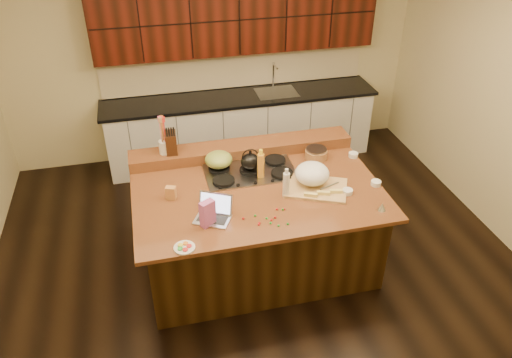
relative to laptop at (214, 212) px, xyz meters
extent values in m
cube|color=black|center=(0.48, 0.35, -0.98)|extent=(5.50, 5.00, 0.01)
cube|color=beige|center=(0.48, 2.86, 0.37)|extent=(5.50, 0.01, 2.70)
cube|color=black|center=(0.48, 0.35, -0.54)|extent=(2.22, 1.42, 0.88)
cube|color=black|center=(0.48, 0.35, -0.08)|extent=(2.40, 1.60, 0.04)
cube|color=black|center=(0.48, 1.05, 0.00)|extent=(2.40, 0.30, 0.12)
cube|color=gray|center=(0.48, 0.65, -0.05)|extent=(0.92, 0.52, 0.02)
cylinder|color=black|center=(0.18, 0.78, -0.03)|extent=(0.22, 0.22, 0.03)
cylinder|color=black|center=(0.78, 0.78, -0.03)|extent=(0.22, 0.22, 0.03)
cylinder|color=black|center=(0.18, 0.52, -0.03)|extent=(0.22, 0.22, 0.03)
cylinder|color=black|center=(0.78, 0.52, -0.03)|extent=(0.22, 0.22, 0.03)
cylinder|color=black|center=(0.48, 0.65, -0.03)|extent=(0.22, 0.22, 0.03)
cube|color=silver|center=(0.78, 2.52, -0.53)|extent=(3.60, 0.62, 0.90)
cube|color=black|center=(0.78, 2.52, -0.06)|extent=(3.70, 0.66, 0.04)
cube|color=gray|center=(1.28, 2.52, -0.04)|extent=(0.55, 0.42, 0.01)
cylinder|color=gray|center=(1.28, 2.70, 0.14)|extent=(0.02, 0.02, 0.36)
cube|color=black|center=(0.78, 2.67, 0.97)|extent=(3.60, 0.34, 0.90)
cube|color=beige|center=(0.78, 2.83, 0.22)|extent=(3.60, 0.03, 0.50)
ellipsoid|color=black|center=(0.48, 0.65, 0.07)|extent=(0.20, 0.20, 0.17)
ellipsoid|color=olive|center=(0.18, 0.78, 0.07)|extent=(0.33, 0.33, 0.16)
cube|color=#B7B7BC|center=(-0.02, -0.04, -0.05)|extent=(0.37, 0.33, 0.01)
cube|color=black|center=(-0.02, -0.04, -0.04)|extent=(0.29, 0.23, 0.00)
cube|color=#B7B7BC|center=(0.03, 0.05, 0.06)|extent=(0.30, 0.20, 0.20)
cube|color=silver|center=(0.02, 0.05, 0.06)|extent=(0.27, 0.17, 0.17)
cylinder|color=orange|center=(0.56, 0.54, 0.08)|extent=(0.09, 0.09, 0.27)
cylinder|color=silver|center=(0.72, 0.17, 0.07)|extent=(0.08, 0.08, 0.25)
cube|color=tan|center=(1.04, 0.21, -0.04)|extent=(0.70, 0.62, 0.03)
ellipsoid|color=white|center=(1.02, 0.29, 0.07)|extent=(0.34, 0.34, 0.21)
cube|color=#EDD872|center=(0.93, 0.07, -0.01)|extent=(0.13, 0.03, 0.03)
cube|color=#EDD872|center=(1.06, 0.07, -0.01)|extent=(0.13, 0.03, 0.03)
cube|color=#EDD872|center=(1.19, 0.07, -0.01)|extent=(0.13, 0.03, 0.03)
cylinder|color=gray|center=(1.17, 0.19, -0.02)|extent=(0.22, 0.09, 0.01)
cylinder|color=white|center=(1.30, 0.07, -0.03)|extent=(0.12, 0.12, 0.04)
cylinder|color=white|center=(1.63, 0.14, -0.03)|extent=(0.13, 0.13, 0.04)
cylinder|color=white|center=(1.63, 0.70, -0.03)|extent=(0.11, 0.11, 0.04)
cylinder|color=#996B3F|center=(1.24, 0.78, -0.01)|extent=(0.29, 0.29, 0.09)
cone|color=silver|center=(1.51, -0.25, -0.02)|extent=(0.10, 0.10, 0.07)
cube|color=#BB589F|center=(-0.07, -0.10, 0.07)|extent=(0.15, 0.13, 0.25)
cylinder|color=white|center=(-0.31, -0.36, -0.05)|extent=(0.19, 0.19, 0.01)
cube|color=#BC7E42|center=(-0.34, 0.38, 0.01)|extent=(0.11, 0.09, 0.13)
cylinder|color=white|center=(-0.33, 1.05, 0.13)|extent=(0.15, 0.15, 0.14)
cube|color=black|center=(-0.26, 1.05, 0.17)|extent=(0.12, 0.19, 0.22)
ellipsoid|color=red|center=(0.64, -0.04, -0.05)|extent=(0.02, 0.02, 0.02)
ellipsoid|color=#198C26|center=(0.61, -0.26, -0.05)|extent=(0.02, 0.02, 0.02)
ellipsoid|color=red|center=(0.58, -0.03, -0.05)|extent=(0.02, 0.02, 0.02)
ellipsoid|color=#198C26|center=(0.63, -0.05, -0.05)|extent=(0.02, 0.02, 0.02)
ellipsoid|color=red|center=(0.37, -0.19, -0.05)|extent=(0.02, 0.02, 0.02)
ellipsoid|color=#198C26|center=(0.45, -0.14, -0.05)|extent=(0.02, 0.02, 0.02)
ellipsoid|color=red|center=(0.25, -0.09, -0.05)|extent=(0.02, 0.02, 0.02)
ellipsoid|color=#198C26|center=(0.47, -0.21, -0.05)|extent=(0.02, 0.02, 0.02)
ellipsoid|color=red|center=(0.53, -0.14, -0.05)|extent=(0.02, 0.02, 0.02)
ellipsoid|color=#198C26|center=(0.53, -0.27, -0.05)|extent=(0.02, 0.02, 0.02)
ellipsoid|color=red|center=(0.36, -0.21, -0.05)|extent=(0.02, 0.02, 0.02)
ellipsoid|color=#198C26|center=(0.36, -0.08, -0.05)|extent=(0.02, 0.02, 0.02)
ellipsoid|color=red|center=(0.49, -0.17, -0.05)|extent=(0.02, 0.02, 0.02)
camera|label=1|loc=(-0.47, -3.55, 2.67)|focal=35.00mm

